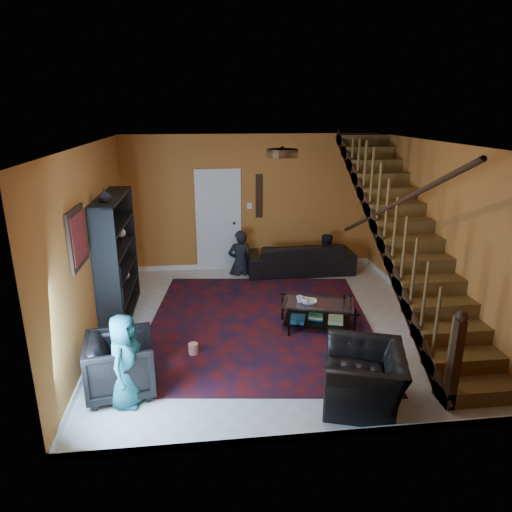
{
  "coord_description": "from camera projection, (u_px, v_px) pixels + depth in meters",
  "views": [
    {
      "loc": [
        -1.01,
        -6.55,
        3.26
      ],
      "look_at": [
        -0.19,
        0.4,
        1.0
      ],
      "focal_mm": 32.0,
      "sensor_mm": 36.0,
      "label": 1
    }
  ],
  "objects": [
    {
      "name": "person_adult_b",
      "position": [
        324.0,
        262.0,
        9.64
      ],
      "size": [
        0.66,
        0.54,
        1.25
      ],
      "primitive_type": "imported",
      "rotation": [
        0.0,
        0.0,
        3.02
      ],
      "color": "black",
      "rests_on": "sofa"
    },
    {
      "name": "framed_picture",
      "position": [
        77.0,
        238.0,
        5.63
      ],
      "size": [
        0.04,
        0.74,
        0.74
      ],
      "primitive_type": "cube",
      "color": "maroon",
      "rests_on": "room"
    },
    {
      "name": "door",
      "position": [
        219.0,
        222.0,
        9.49
      ],
      "size": [
        0.82,
        0.05,
        2.05
      ],
      "primitive_type": "cube",
      "color": "silver",
      "rests_on": "floor"
    },
    {
      "name": "popcorn_bucket",
      "position": [
        193.0,
        349.0,
        6.33
      ],
      "size": [
        0.14,
        0.14,
        0.15
      ],
      "primitive_type": "cylinder",
      "rotation": [
        0.0,
        0.0,
        0.08
      ],
      "color": "red",
      "rests_on": "rug"
    },
    {
      "name": "rug",
      "position": [
        260.0,
        323.0,
        7.27
      ],
      "size": [
        3.91,
        4.34,
        0.02
      ],
      "primitive_type": "cube",
      "rotation": [
        0.0,
        0.0,
        -0.12
      ],
      "color": "#4E0E0E",
      "rests_on": "floor"
    },
    {
      "name": "coffee_table",
      "position": [
        318.0,
        313.0,
        7.1
      ],
      "size": [
        1.21,
        0.92,
        0.41
      ],
      "rotation": [
        0.0,
        0.0,
        -0.31
      ],
      "color": "black",
      "rests_on": "floor"
    },
    {
      "name": "bookshelf",
      "position": [
        118.0,
        260.0,
        7.31
      ],
      "size": [
        0.35,
        1.8,
        2.0
      ],
      "color": "black",
      "rests_on": "floor"
    },
    {
      "name": "wall_hanging",
      "position": [
        259.0,
        196.0,
        9.43
      ],
      "size": [
        0.14,
        0.03,
        0.9
      ],
      "primitive_type": "cube",
      "color": "black",
      "rests_on": "room"
    },
    {
      "name": "sofa",
      "position": [
        300.0,
        257.0,
        9.49
      ],
      "size": [
        2.22,
        0.91,
        0.64
      ],
      "primitive_type": "imported",
      "rotation": [
        0.0,
        0.0,
        3.16
      ],
      "color": "black",
      "rests_on": "floor"
    },
    {
      "name": "cup_a",
      "position": [
        305.0,
        301.0,
        7.0
      ],
      "size": [
        0.16,
        0.16,
        0.1
      ],
      "primitive_type": "imported",
      "rotation": [
        0.0,
        0.0,
        0.32
      ],
      "color": "#999999",
      "rests_on": "coffee_table"
    },
    {
      "name": "ceiling_fixture",
      "position": [
        282.0,
        153.0,
        5.71
      ],
      "size": [
        0.4,
        0.4,
        0.1
      ],
      "primitive_type": "cylinder",
      "color": "#3F2814",
      "rests_on": "room"
    },
    {
      "name": "staircase",
      "position": [
        406.0,
        235.0,
        7.11
      ],
      "size": [
        0.95,
        5.02,
        3.18
      ],
      "color": "brown",
      "rests_on": "floor"
    },
    {
      "name": "cup_b",
      "position": [
        300.0,
        299.0,
        7.05
      ],
      "size": [
        0.14,
        0.14,
        0.1
      ],
      "primitive_type": "imported",
      "rotation": [
        0.0,
        0.0,
        -0.31
      ],
      "color": "#999999",
      "rests_on": "coffee_table"
    },
    {
      "name": "floor",
      "position": [
        271.0,
        323.0,
        7.31
      ],
      "size": [
        5.5,
        5.5,
        0.0
      ],
      "primitive_type": "plane",
      "color": "beige",
      "rests_on": "ground"
    },
    {
      "name": "armchair_right",
      "position": [
        364.0,
        377.0,
        5.24
      ],
      "size": [
        1.14,
        1.23,
        0.66
      ],
      "primitive_type": "imported",
      "rotation": [
        0.0,
        0.0,
        -1.87
      ],
      "color": "black",
      "rests_on": "floor"
    },
    {
      "name": "armchair_left",
      "position": [
        121.0,
        365.0,
        5.43
      ],
      "size": [
        0.9,
        0.88,
        0.72
      ],
      "primitive_type": "imported",
      "rotation": [
        0.0,
        0.0,
        1.72
      ],
      "color": "black",
      "rests_on": "floor"
    },
    {
      "name": "bowl",
      "position": [
        310.0,
        302.0,
        7.02
      ],
      "size": [
        0.24,
        0.24,
        0.05
      ],
      "primitive_type": "imported",
      "rotation": [
        0.0,
        0.0,
        -0.09
      ],
      "color": "#999999",
      "rests_on": "coffee_table"
    },
    {
      "name": "person_child",
      "position": [
        125.0,
        361.0,
        5.14
      ],
      "size": [
        0.48,
        0.62,
        1.12
      ],
      "primitive_type": "imported",
      "rotation": [
        0.0,
        0.0,
        1.33
      ],
      "color": "#1A5E64",
      "rests_on": "armchair_left"
    },
    {
      "name": "person_adult_a",
      "position": [
        240.0,
        263.0,
        9.42
      ],
      "size": [
        0.53,
        0.37,
        1.38
      ],
      "primitive_type": "imported",
      "rotation": [
        0.0,
        0.0,
        3.23
      ],
      "color": "black",
      "rests_on": "sofa"
    },
    {
      "name": "room",
      "position": [
        189.0,
        292.0,
        8.4
      ],
      "size": [
        5.5,
        5.5,
        5.5
      ],
      "color": "#A86125",
      "rests_on": "ground"
    },
    {
      "name": "vase",
      "position": [
        104.0,
        195.0,
        6.49
      ],
      "size": [
        0.18,
        0.18,
        0.19
      ],
      "primitive_type": "imported",
      "color": "#999999",
      "rests_on": "bookshelf"
    }
  ]
}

